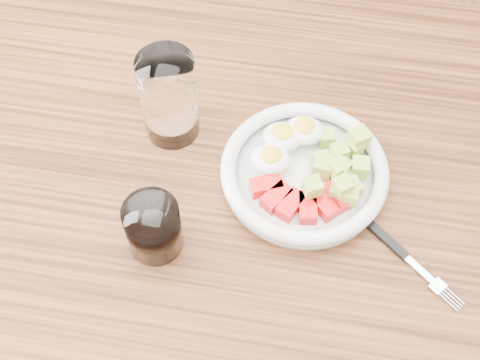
% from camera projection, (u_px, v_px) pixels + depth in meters
% --- Properties ---
extents(dining_table, '(1.50, 0.90, 0.77)m').
position_uv_depth(dining_table, '(245.00, 231.00, 1.03)').
color(dining_table, brown).
rests_on(dining_table, ground).
extents(bowl, '(0.24, 0.24, 0.06)m').
position_uv_depth(bowl, '(305.00, 170.00, 0.94)').
color(bowl, white).
rests_on(bowl, dining_table).
extents(fork, '(0.15, 0.12, 0.01)m').
position_uv_depth(fork, '(396.00, 248.00, 0.90)').
color(fork, black).
rests_on(fork, dining_table).
extents(water_glass, '(0.08, 0.08, 0.15)m').
position_uv_depth(water_glass, '(169.00, 98.00, 0.95)').
color(water_glass, white).
rests_on(water_glass, dining_table).
extents(coffee_glass, '(0.07, 0.07, 0.08)m').
position_uv_depth(coffee_glass, '(153.00, 228.00, 0.87)').
color(coffee_glass, white).
rests_on(coffee_glass, dining_table).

